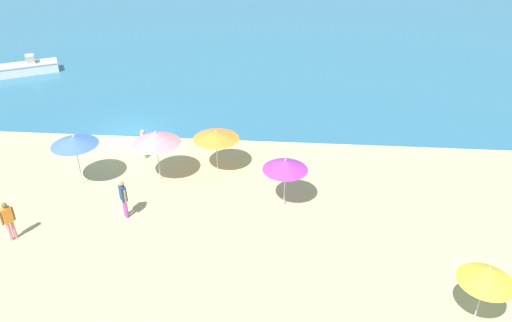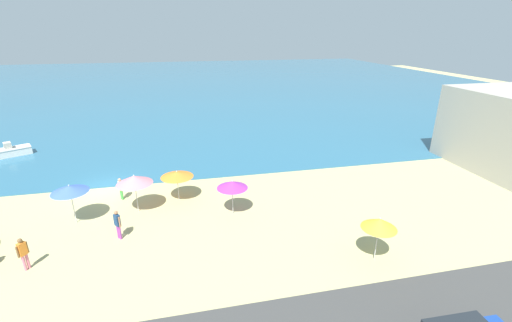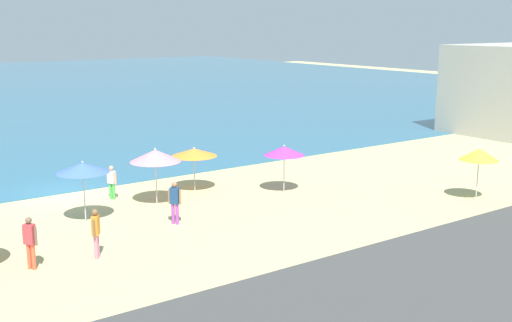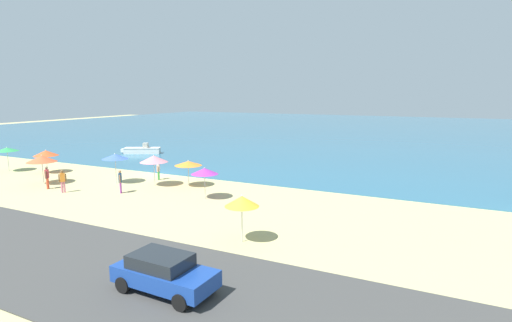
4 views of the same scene
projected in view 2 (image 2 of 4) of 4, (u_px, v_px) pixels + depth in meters
ground_plane at (105, 188)px, 26.06m from camera, size 160.00×160.00×0.00m
sea at (151, 83)px, 76.17m from camera, size 150.00×110.00×0.05m
beach_umbrella_2 at (134, 180)px, 21.89m from camera, size 2.30×2.30×2.62m
beach_umbrella_4 at (379, 223)px, 17.15m from camera, size 1.79×1.79×2.52m
beach_umbrella_5 at (232, 185)px, 21.69m from camera, size 1.99×1.99×2.37m
beach_umbrella_6 at (177, 174)px, 23.56m from camera, size 2.24×2.24×2.20m
beach_umbrella_9 at (70, 189)px, 20.53m from camera, size 2.17×2.17×2.60m
bather_0 at (118, 223)px, 19.37m from camera, size 0.40×0.46×1.80m
bather_2 at (121, 188)px, 23.99m from camera, size 0.35×0.52×1.61m
bather_3 at (23, 252)px, 16.84m from camera, size 0.39×0.48×1.80m
skiff_nearshore at (3, 153)px, 32.00m from camera, size 4.78×3.25×1.36m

